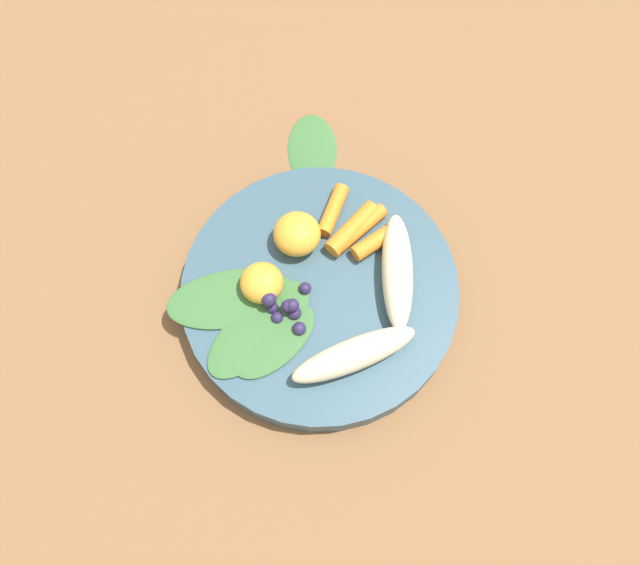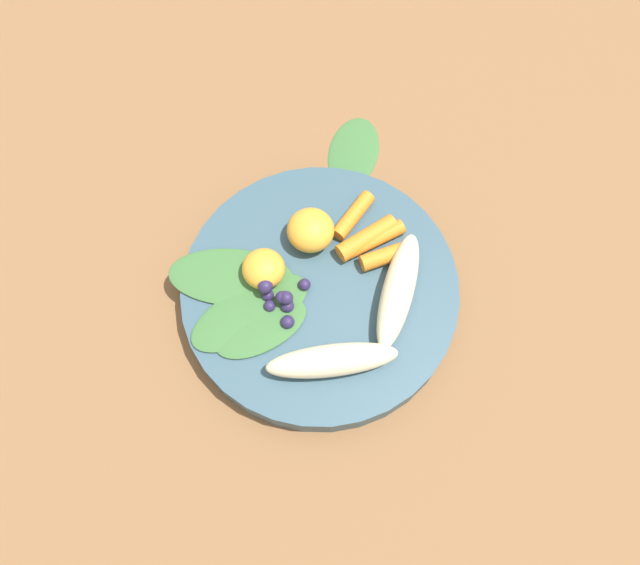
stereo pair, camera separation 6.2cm
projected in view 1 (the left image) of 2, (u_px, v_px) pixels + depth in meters
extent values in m
plane|color=brown|center=(320.00, 297.00, 0.66)|extent=(2.40, 2.40, 0.00)
cylinder|color=#385666|center=(320.00, 292.00, 0.65)|extent=(0.27, 0.27, 0.03)
ellipsoid|color=beige|center=(397.00, 271.00, 0.62)|extent=(0.12, 0.03, 0.03)
ellipsoid|color=beige|center=(354.00, 355.00, 0.59)|extent=(0.08, 0.12, 0.03)
ellipsoid|color=#F4A833|center=(262.00, 283.00, 0.62)|extent=(0.04, 0.04, 0.03)
ellipsoid|color=#F4A833|center=(297.00, 234.00, 0.63)|extent=(0.05, 0.05, 0.04)
cylinder|color=orange|center=(377.00, 240.00, 0.64)|extent=(0.05, 0.05, 0.02)
cylinder|color=orange|center=(360.00, 228.00, 0.65)|extent=(0.06, 0.05, 0.02)
cylinder|color=orange|center=(352.00, 229.00, 0.65)|extent=(0.06, 0.05, 0.02)
cylinder|color=orange|center=(333.00, 210.00, 0.66)|extent=(0.06, 0.03, 0.02)
sphere|color=#2D234C|center=(305.00, 288.00, 0.62)|extent=(0.01, 0.01, 0.01)
sphere|color=#2D234C|center=(292.00, 309.00, 0.62)|extent=(0.01, 0.01, 0.01)
sphere|color=#2D234C|center=(295.00, 313.00, 0.61)|extent=(0.01, 0.01, 0.01)
sphere|color=#2D234C|center=(292.00, 306.00, 0.62)|extent=(0.01, 0.01, 0.01)
sphere|color=#2D234C|center=(292.00, 305.00, 0.61)|extent=(0.01, 0.01, 0.01)
sphere|color=#2D234C|center=(272.00, 308.00, 0.62)|extent=(0.01, 0.01, 0.01)
sphere|color=#2D234C|center=(299.00, 329.00, 0.61)|extent=(0.01, 0.01, 0.01)
sphere|color=#2D234C|center=(293.00, 312.00, 0.62)|extent=(0.01, 0.01, 0.01)
sphere|color=#2D234C|center=(288.00, 306.00, 0.61)|extent=(0.01, 0.01, 0.01)
sphere|color=#2D234C|center=(289.00, 305.00, 0.62)|extent=(0.01, 0.01, 0.01)
sphere|color=#2D234C|center=(277.00, 318.00, 0.61)|extent=(0.01, 0.01, 0.01)
sphere|color=#2D234C|center=(269.00, 299.00, 0.61)|extent=(0.01, 0.01, 0.01)
cylinder|color=white|center=(260.00, 308.00, 0.62)|extent=(0.04, 0.04, 0.00)
ellipsoid|color=#3D7038|center=(230.00, 298.00, 0.62)|extent=(0.09, 0.13, 0.01)
ellipsoid|color=#3D7038|center=(259.00, 328.00, 0.61)|extent=(0.13, 0.12, 0.01)
ellipsoid|color=#3D7038|center=(275.00, 341.00, 0.61)|extent=(0.10, 0.10, 0.01)
ellipsoid|color=#3D7038|center=(312.00, 148.00, 0.72)|extent=(0.10, 0.06, 0.01)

